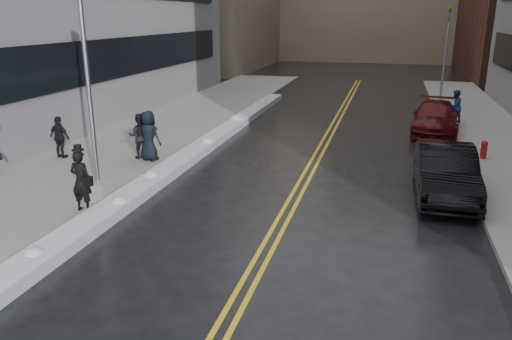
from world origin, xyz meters
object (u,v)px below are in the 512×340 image
Objects in this scene: car_black at (445,172)px; car_maroon at (435,118)px; lamppost at (92,124)px; pedestrian_east at (455,106)px; pedestrian_fedora at (81,181)px; fire_hydrant at (484,149)px; traffic_signal at (446,51)px; pedestrian_c at (149,136)px; pedestrian_b at (140,136)px; pedestrian_d at (60,137)px.

car_black is 9.54m from car_maroon.
lamppost is 19.20m from pedestrian_east.
pedestrian_fedora reaches higher than car_black.
traffic_signal is (-0.50, 14.00, 2.85)m from fire_hydrant.
pedestrian_c is 0.39× the size of car_black.
pedestrian_fedora is (0.10, -0.98, -1.47)m from lamppost.
lamppost is 10.45× the size of fire_hydrant.
pedestrian_fedora is 0.93× the size of pedestrian_c.
lamppost is 4.89m from pedestrian_b.
pedestrian_c is at bearing -2.73° from pedestrian_east.
pedestrian_b is 1.04× the size of pedestrian_east.
pedestrian_c reaches higher than pedestrian_east.
car_black is at bearing -154.46° from pedestrian_fedora.
pedestrian_fedora is at bearing -116.98° from traffic_signal.
fire_hydrant is at bearing 49.78° from pedestrian_east.
pedestrian_d is (-3.58, -0.58, -0.14)m from pedestrian_c.
fire_hydrant is 0.43× the size of pedestrian_d.
pedestrian_fedora is 19.85m from pedestrian_east.
pedestrian_c is 1.13× the size of pedestrian_east.
pedestrian_east is at bearing 67.36° from car_maroon.
pedestrian_c is at bearing -137.17° from car_maroon.
pedestrian_east is (12.81, 10.44, -0.03)m from pedestrian_b.
pedestrian_fedora is 6.27m from pedestrian_d.
car_black reaches higher than car_maroon.
fire_hydrant is at bearing 33.04° from lamppost.
lamppost is 14.81m from fire_hydrant.
pedestrian_c reaches higher than car_black.
pedestrian_b reaches higher than fire_hydrant.
car_maroon is at bearing -137.08° from pedestrian_d.
car_black is at bearing 154.61° from pedestrian_b.
lamppost reaches higher than fire_hydrant.
lamppost is 1.53× the size of car_black.
pedestrian_fedora reaches higher than pedestrian_d.
car_black is (-1.48, -11.58, -0.19)m from pedestrian_east.
pedestrian_c is at bearing 95.52° from lamppost.
pedestrian_b is 0.36× the size of car_black.
pedestrian_b is at bearing -126.11° from traffic_signal.
car_maroon is at bearing 87.18° from car_black.
lamppost is 3.88× the size of pedestrian_c.
fire_hydrant is at bearing -152.51° from pedestrian_c.
car_maroon is (-1.00, -9.05, -2.65)m from traffic_signal.
pedestrian_d is (-16.30, -4.23, 0.44)m from fire_hydrant.
car_black is at bearing -173.42° from pedestrian_c.
car_maroon is at bearing -96.31° from traffic_signal.
car_maroon is at bearing -164.05° from pedestrian_b.
lamppost reaches higher than car_maroon.
fire_hydrant is 5.18m from car_maroon.
pedestrian_d is 19.46m from pedestrian_east.
car_black is at bearing 39.14° from pedestrian_east.
traffic_signal is 3.57× the size of pedestrian_d.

